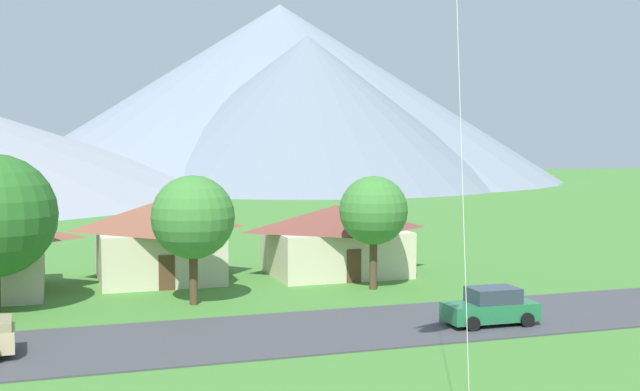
% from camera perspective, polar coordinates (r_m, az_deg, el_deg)
% --- Properties ---
extents(road_strip, '(160.00, 7.75, 0.08)m').
position_cam_1_polar(road_strip, '(35.33, -2.83, -9.76)').
color(road_strip, '#424247').
rests_on(road_strip, ground).
extents(mountain_far_east_ridge, '(120.33, 120.33, 38.17)m').
position_cam_1_polar(mountain_far_east_ridge, '(177.78, -2.86, 7.35)').
color(mountain_far_east_ridge, gray).
rests_on(mountain_far_east_ridge, ground).
extents(mountain_far_west_ridge, '(73.02, 73.02, 27.89)m').
position_cam_1_polar(mountain_far_west_ridge, '(150.07, -0.89, 6.03)').
color(mountain_far_west_ridge, slate).
rests_on(mountain_far_west_ridge, ground).
extents(house_leftmost, '(8.76, 6.96, 4.37)m').
position_cam_1_polar(house_leftmost, '(50.35, 1.13, -3.08)').
color(house_leftmost, beige).
rests_on(house_leftmost, ground).
extents(house_right_center, '(7.61, 8.47, 4.75)m').
position_cam_1_polar(house_right_center, '(49.59, -11.45, -3.03)').
color(house_right_center, beige).
rests_on(house_right_center, ground).
extents(tree_near_left, '(3.88, 3.88, 6.43)m').
position_cam_1_polar(tree_near_left, '(45.15, 3.83, -1.10)').
color(tree_near_left, '#4C3823').
rests_on(tree_near_left, ground).
extents(tree_left_of_center, '(4.29, 4.29, 6.65)m').
position_cam_1_polar(tree_left_of_center, '(41.34, -9.03, -1.55)').
color(tree_left_of_center, '#4C3823').
rests_on(tree_left_of_center, ground).
extents(parked_car_green_west_end, '(4.24, 2.15, 1.68)m').
position_cam_1_polar(parked_car_green_west_end, '(37.43, 12.06, -7.77)').
color(parked_car_green_west_end, '#237042').
rests_on(parked_car_green_west_end, road_strip).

